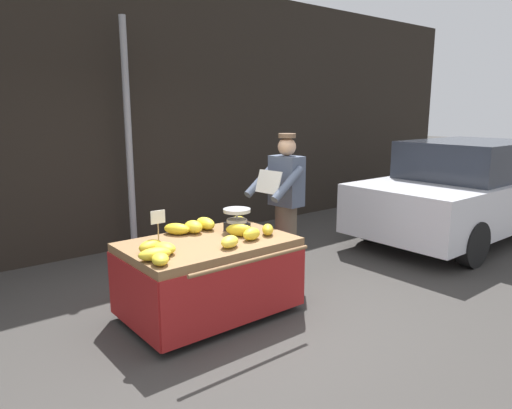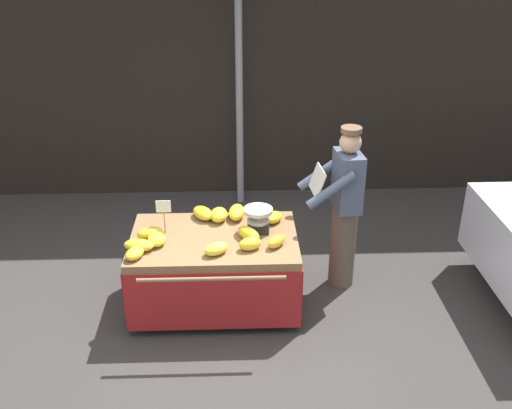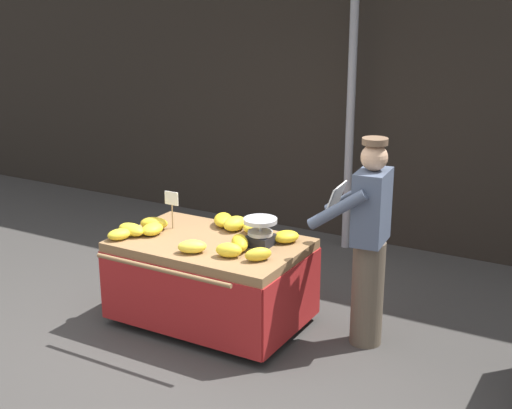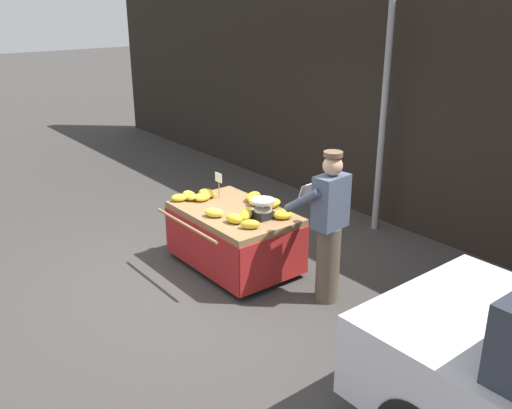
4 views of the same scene
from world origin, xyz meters
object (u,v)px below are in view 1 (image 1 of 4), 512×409
at_px(banana_cart, 209,262).
at_px(banana_bunch_3, 268,230).
at_px(vendor_person, 285,206).
at_px(banana_bunch_5, 205,223).
at_px(banana_bunch_0, 239,221).
at_px(banana_bunch_8, 155,254).
at_px(banana_bunch_1, 193,227).
at_px(banana_bunch_6, 177,229).
at_px(banana_bunch_9, 230,242).
at_px(banana_bunch_11, 151,246).
at_px(banana_bunch_7, 240,230).
at_px(banana_bunch_4, 165,248).
at_px(price_sign, 158,221).
at_px(street_pole, 129,140).
at_px(banana_bunch_2, 160,259).
at_px(banana_bunch_10, 252,234).
at_px(weighing_scale, 237,220).

bearing_deg(banana_cart, banana_bunch_3, -18.74).
bearing_deg(vendor_person, banana_bunch_5, 176.49).
xyz_separation_m(banana_cart, vendor_person, (1.28, 0.32, 0.33)).
distance_m(banana_bunch_0, banana_bunch_8, 1.34).
xyz_separation_m(banana_bunch_0, banana_bunch_5, (-0.35, 0.10, 0.01)).
height_order(banana_bunch_1, banana_bunch_6, banana_bunch_1).
xyz_separation_m(banana_bunch_6, banana_bunch_9, (0.15, -0.70, -0.00)).
height_order(banana_bunch_6, banana_bunch_11, banana_bunch_6).
height_order(banana_bunch_6, banana_bunch_7, banana_bunch_7).
relative_size(banana_bunch_5, vendor_person, 0.17).
height_order(banana_bunch_6, vendor_person, vendor_person).
bearing_deg(banana_bunch_9, banana_bunch_4, 160.41).
distance_m(banana_bunch_1, banana_bunch_6, 0.17).
relative_size(price_sign, vendor_person, 0.20).
bearing_deg(banana_bunch_3, price_sign, 164.02).
bearing_deg(street_pole, banana_bunch_3, -83.26).
xyz_separation_m(banana_bunch_0, banana_bunch_11, (-1.17, -0.28, 0.00)).
xyz_separation_m(banana_bunch_2, banana_bunch_3, (1.26, 0.16, 0.01)).
bearing_deg(banana_bunch_3, banana_bunch_10, -169.41).
bearing_deg(banana_bunch_3, banana_bunch_9, -168.33).
bearing_deg(street_pole, banana_bunch_10, -88.70).
bearing_deg(weighing_scale, banana_bunch_2, -157.34).
height_order(banana_bunch_0, banana_bunch_1, banana_bunch_1).
bearing_deg(banana_bunch_3, weighing_scale, 116.55).
distance_m(street_pole, banana_bunch_11, 2.60).
distance_m(banana_bunch_1, banana_bunch_10, 0.65).
xyz_separation_m(price_sign, banana_bunch_3, (1.04, -0.30, -0.19)).
bearing_deg(street_pole, weighing_scale, -86.26).
bearing_deg(street_pole, banana_cart, -96.78).
height_order(weighing_scale, banana_bunch_1, weighing_scale).
height_order(price_sign, banana_bunch_0, price_sign).
distance_m(banana_bunch_3, banana_bunch_9, 0.56).
relative_size(weighing_scale, banana_bunch_3, 1.27).
height_order(banana_bunch_0, banana_bunch_3, banana_bunch_3).
bearing_deg(banana_bunch_5, vendor_person, -3.51).
bearing_deg(vendor_person, street_pole, 116.53).
xyz_separation_m(banana_bunch_4, banana_bunch_5, (0.74, 0.50, 0.01)).
bearing_deg(banana_bunch_3, banana_bunch_4, 175.68).
distance_m(banana_bunch_3, banana_bunch_11, 1.19).
xyz_separation_m(weighing_scale, banana_bunch_6, (-0.54, 0.28, -0.06)).
distance_m(price_sign, banana_bunch_5, 0.76).
bearing_deg(street_pole, banana_bunch_8, -110.30).
height_order(street_pole, banana_bunch_1, street_pole).
xyz_separation_m(banana_bunch_0, vendor_person, (0.71, 0.04, 0.07)).
height_order(banana_bunch_2, banana_bunch_3, banana_bunch_3).
relative_size(banana_bunch_4, banana_bunch_7, 0.81).
bearing_deg(banana_bunch_6, banana_bunch_4, -128.61).
relative_size(banana_bunch_2, vendor_person, 0.12).
distance_m(street_pole, banana_bunch_2, 2.96).
distance_m(street_pole, banana_bunch_10, 2.69).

